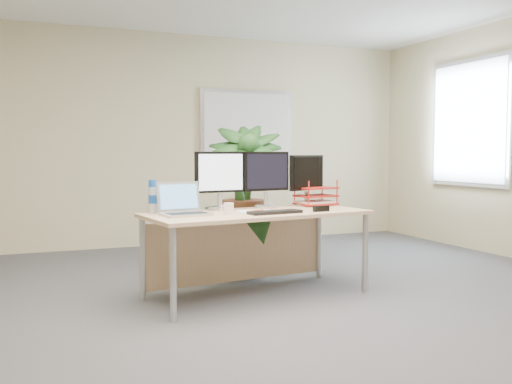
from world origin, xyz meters
name	(u,v)px	position (x,y,z in m)	size (l,w,h in m)	color
floor	(297,340)	(0.00, 0.00, 0.00)	(8.00, 8.00, 0.00)	#47474C
back_wall	(158,140)	(0.00, 4.00, 1.35)	(7.00, 0.04, 2.70)	beige
whiteboard	(247,125)	(1.20, 3.97, 1.55)	(1.30, 0.04, 0.95)	silver
window	(469,123)	(3.47, 2.30, 1.55)	(0.04, 1.30, 1.55)	silver
desk	(251,228)	(0.17, 1.21, 0.56)	(1.91, 0.99, 0.70)	tan
floor_plant	(243,199)	(0.31, 1.78, 0.75)	(0.84, 0.84, 1.50)	#153B19
monitor_left	(220,177)	(-0.06, 1.35, 0.99)	(0.44, 0.20, 0.49)	#B1B1B6
monitor_right	(266,176)	(0.38, 1.40, 0.99)	(0.44, 0.20, 0.49)	#B1B1B6
monitor_dark	(307,177)	(0.81, 1.45, 0.97)	(0.40, 0.19, 0.46)	#B1B1B6
laptop	(183,207)	(-0.44, 1.13, 0.77)	(0.39, 0.35, 0.25)	silver
keyboard	(275,212)	(0.26, 0.94, 0.72)	(0.44, 0.15, 0.02)	black
coffee_mug	(228,209)	(-0.10, 1.03, 0.75)	(0.12, 0.08, 0.09)	white
spiral_notebook	(256,212)	(0.16, 1.07, 0.71)	(0.29, 0.22, 0.01)	white
orange_pen	(257,210)	(0.17, 1.08, 0.72)	(0.01, 0.01, 0.13)	#CC4116
yellow_highlighter	(278,210)	(0.36, 1.08, 0.71)	(0.02, 0.02, 0.13)	yellow
water_bottle	(153,198)	(-0.64, 1.30, 0.83)	(0.07, 0.07, 0.27)	silver
letter_tray	(316,197)	(0.90, 1.44, 0.78)	(0.37, 0.30, 0.16)	#AA1D14
stapler	(321,209)	(0.68, 0.94, 0.73)	(0.14, 0.04, 0.05)	black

